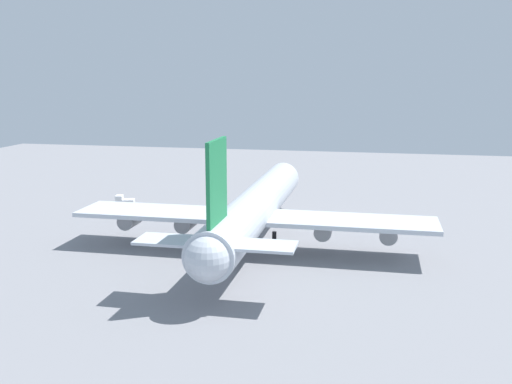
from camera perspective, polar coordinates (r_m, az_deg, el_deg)
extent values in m
plane|color=gray|center=(98.72, 0.00, -5.24)|extent=(251.10, 251.10, 0.00)
cylinder|color=silver|center=(97.03, 0.00, -1.47)|extent=(56.77, 6.57, 6.57)
sphere|color=silver|center=(124.41, 2.66, 1.37)|extent=(6.43, 6.43, 6.43)
sphere|color=silver|center=(70.44, -4.74, -6.49)|extent=(5.58, 5.58, 5.58)
cube|color=#1E7F47|center=(72.60, -3.84, 1.01)|extent=(7.95, 0.50, 10.50)
cube|color=silver|center=(72.08, 0.02, -5.21)|extent=(5.11, 9.85, 0.36)
cube|color=silver|center=(74.82, -7.86, -4.70)|extent=(5.11, 9.85, 0.36)
cube|color=silver|center=(92.64, 9.11, -2.86)|extent=(9.65, 27.16, 0.70)
cube|color=silver|center=(98.90, -9.20, -1.96)|extent=(9.65, 27.16, 0.70)
cylinder|color=gray|center=(94.29, 6.63, -3.63)|extent=(5.25, 2.76, 2.76)
cylinder|color=gray|center=(94.00, 12.75, -3.89)|extent=(5.25, 2.76, 2.76)
cylinder|color=gray|center=(98.87, -6.75, -2.93)|extent=(5.25, 2.76, 2.76)
cylinder|color=gray|center=(102.44, -12.10, -2.60)|extent=(5.25, 2.76, 2.76)
cylinder|color=black|center=(115.54, 1.84, -1.92)|extent=(0.70, 0.70, 3.38)
cylinder|color=black|center=(94.92, 1.79, -4.87)|extent=(0.70, 0.70, 3.38)
cylinder|color=black|center=(96.37, -2.45, -4.62)|extent=(0.70, 0.70, 3.38)
cube|color=white|center=(130.98, -13.16, -0.75)|extent=(2.57, 1.98, 2.01)
cube|color=white|center=(130.69, -12.31, -0.93)|extent=(2.80, 2.93, 1.15)
cylinder|color=black|center=(132.36, -13.04, -1.07)|extent=(0.46, 0.84, 0.80)
cylinder|color=black|center=(130.01, -13.24, -1.30)|extent=(0.46, 0.84, 0.80)
cylinder|color=black|center=(131.91, -12.00, -1.06)|extent=(0.46, 0.84, 0.80)
cylinder|color=black|center=(129.55, -12.18, -1.30)|extent=(0.46, 0.84, 0.80)
cone|color=orange|center=(125.88, 1.69, -1.47)|extent=(0.39, 0.39, 0.55)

